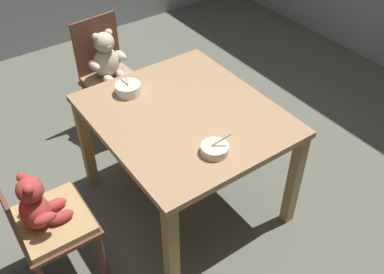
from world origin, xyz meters
name	(u,v)px	position (x,y,z in m)	size (l,w,h in m)	color
ground_plane	(186,201)	(0.00, 0.00, -0.02)	(5.20, 5.20, 0.04)	#626255
dining_table	(185,126)	(0.00, 0.00, 0.63)	(1.09, 0.96, 0.73)	#A87E59
teddy_chair_near_front	(42,216)	(0.05, -0.90, 0.51)	(0.42, 0.39, 0.84)	brown
teddy_chair_near_left	(109,69)	(-0.97, -0.01, 0.54)	(0.40, 0.42, 0.89)	brown
porridge_bowl_cream_near_right	(215,149)	(0.36, -0.07, 0.76)	(0.14, 0.15, 0.12)	beige
porridge_bowl_white_near_left	(128,89)	(-0.35, -0.16, 0.77)	(0.16, 0.15, 0.14)	silver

